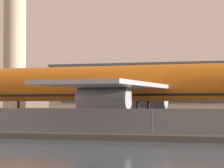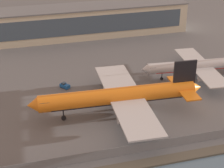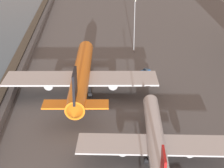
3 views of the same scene
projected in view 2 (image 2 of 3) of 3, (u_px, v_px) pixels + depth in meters
name	position (u px, v px, depth m)	size (l,w,h in m)	color
ground_plane	(148.00, 114.00, 104.53)	(500.00, 500.00, 0.00)	#565659
shoreline_seawall	(180.00, 157.00, 86.80)	(320.00, 3.00, 0.50)	#474238
perimeter_fence	(172.00, 142.00, 90.19)	(280.00, 0.10, 2.61)	slate
cargo_jet_orange	(121.00, 96.00, 102.26)	(48.93, 41.90, 14.38)	orange
passenger_jet_silver	(197.00, 66.00, 123.75)	(37.41, 32.20, 11.00)	silver
baggage_tug	(65.00, 86.00, 118.19)	(3.20, 3.52, 1.80)	#19519E
terminal_building	(89.00, 21.00, 160.28)	(85.78, 14.71, 13.00)	#BCB299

